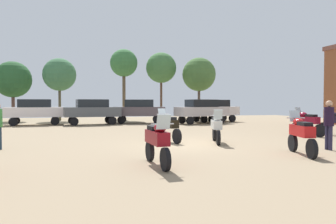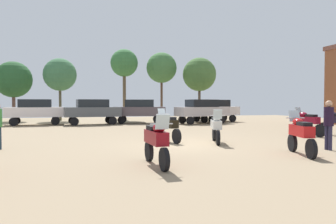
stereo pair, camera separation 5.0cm
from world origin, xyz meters
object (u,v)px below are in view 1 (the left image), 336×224
(motorcycle_2, at_px, (216,126))
(car_3, at_px, (92,110))
(motorcycle_8, at_px, (307,122))
(person_2, at_px, (329,121))
(motorcycle_10, at_px, (336,122))
(car_5, at_px, (202,110))
(tree_3, at_px, (13,80))
(car_4, at_px, (139,109))
(car_2, at_px, (214,109))
(motorcycle_3, at_px, (157,140))
(tree_5, at_px, (199,75))
(tree_1, at_px, (161,68))
(motorcycle_6, at_px, (301,133))
(car_6, at_px, (35,110))
(motorcycle_1, at_px, (168,125))
(tree_7, at_px, (124,64))
(tree_6, at_px, (59,75))

(motorcycle_2, height_order, car_3, car_3)
(motorcycle_8, height_order, person_2, person_2)
(motorcycle_8, bearing_deg, motorcycle_10, -23.84)
(motorcycle_10, distance_m, car_5, 11.27)
(tree_3, bearing_deg, car_4, -30.37)
(car_2, xyz_separation_m, car_3, (-10.79, -0.78, 0.00))
(motorcycle_3, relative_size, tree_3, 0.37)
(tree_5, bearing_deg, motorcycle_10, -86.39)
(motorcycle_8, height_order, tree_1, tree_1)
(motorcycle_6, xyz_separation_m, motorcycle_10, (5.88, 4.71, 0.02))
(tree_3, bearing_deg, car_3, -44.60)
(car_3, xyz_separation_m, car_4, (3.88, 0.59, 0.00))
(motorcycle_8, bearing_deg, car_5, 92.28)
(motorcycle_6, bearing_deg, motorcycle_10, 54.22)
(tree_3, bearing_deg, tree_1, -1.87)
(car_2, relative_size, tree_5, 0.69)
(car_6, distance_m, person_2, 20.77)
(motorcycle_3, height_order, car_6, car_6)
(car_6, bearing_deg, tree_5, -76.96)
(motorcycle_2, bearing_deg, motorcycle_6, 129.33)
(motorcycle_10, bearing_deg, tree_1, 91.66)
(tree_1, xyz_separation_m, tree_3, (-14.41, 0.47, -1.47))
(motorcycle_8, bearing_deg, motorcycle_6, -138.96)
(tree_1, bearing_deg, motorcycle_3, -104.01)
(car_2, bearing_deg, motorcycle_1, 140.77)
(person_2, height_order, tree_5, tree_5)
(car_2, distance_m, tree_5, 6.01)
(motorcycle_8, xyz_separation_m, car_6, (-15.08, 12.21, 0.44))
(tree_1, bearing_deg, car_5, -78.65)
(motorcycle_3, xyz_separation_m, motorcycle_10, (10.91, 5.23, 0.03))
(car_2, relative_size, car_6, 1.02)
(car_2, relative_size, tree_7, 0.62)
(motorcycle_6, bearing_deg, car_3, 126.47)
(motorcycle_2, xyz_separation_m, motorcycle_3, (-3.57, -4.12, -0.01))
(car_6, bearing_deg, car_3, -104.14)
(tree_1, height_order, tree_3, tree_1)
(car_5, bearing_deg, car_6, 72.43)
(motorcycle_2, xyz_separation_m, tree_3, (-12.07, 20.06, 3.22))
(motorcycle_3, bearing_deg, tree_7, -98.62)
(motorcycle_10, relative_size, car_4, 0.47)
(motorcycle_10, relative_size, car_5, 0.47)
(car_5, relative_size, tree_7, 0.63)
(motorcycle_2, bearing_deg, car_4, -68.34)
(car_4, relative_size, tree_7, 0.63)
(motorcycle_1, bearing_deg, car_4, 73.15)
(motorcycle_6, height_order, tree_1, tree_1)
(person_2, relative_size, tree_6, 0.30)
(person_2, bearing_deg, motorcycle_2, 48.09)
(motorcycle_8, height_order, motorcycle_10, motorcycle_10)
(motorcycle_10, relative_size, car_2, 0.47)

